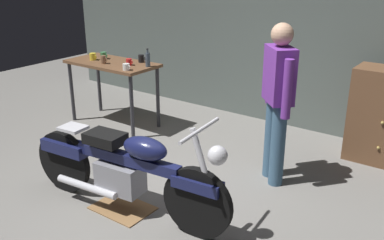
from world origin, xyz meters
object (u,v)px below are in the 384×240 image
mug_yellow_tall (93,57)px  mug_white_ceramic (126,67)px  mug_green_speckled (104,55)px  person_standing (278,97)px  mug_black_matte (141,59)px  bottle (148,59)px  mug_red_diner (129,62)px  motorcycle (125,168)px  mug_brown_stoneware (104,60)px

mug_yellow_tall → mug_white_ceramic: bearing=-11.2°
mug_green_speckled → person_standing: bearing=-5.9°
mug_black_matte → mug_green_speckled: (-0.58, -0.15, -0.00)m
mug_black_matte → bottle: (0.24, -0.14, 0.04)m
mug_red_diner → mug_white_ceramic: size_ratio=0.91×
motorcycle → mug_brown_stoneware: size_ratio=20.17×
mug_green_speckled → mug_brown_stoneware: bearing=-43.4°
mug_white_ceramic → bottle: bottle is taller
mug_black_matte → mug_white_ceramic: bearing=-71.8°
mug_green_speckled → bottle: size_ratio=0.49×
mug_brown_stoneware → mug_red_diner: 0.37m
mug_black_matte → mug_red_diner: bearing=-93.9°
mug_white_ceramic → mug_brown_stoneware: bearing=170.1°
mug_yellow_tall → mug_black_matte: bearing=24.0°
motorcycle → mug_red_diner: bearing=126.6°
person_standing → bottle: (-2.01, 0.30, 0.07)m
mug_red_diner → motorcycle: bearing=-47.9°
mug_black_matte → person_standing: bearing=-11.1°
mug_black_matte → mug_green_speckled: size_ratio=0.96×
motorcycle → person_standing: (0.82, 1.38, 0.48)m
motorcycle → mug_brown_stoneware: 2.36m
mug_red_diner → mug_black_matte: mug_black_matte is taller
motorcycle → mug_brown_stoneware: (-1.78, 1.46, 0.51)m
motorcycle → mug_green_speckled: same height
mug_yellow_tall → mug_red_diner: bearing=5.7°
person_standing → mug_white_ceramic: bearing=45.5°
mug_white_ceramic → mug_yellow_tall: bearing=168.8°
mug_brown_stoneware → bottle: bottle is taller
mug_red_diner → bottle: bearing=19.2°
person_standing → mug_black_matte: bearing=34.3°
mug_white_ceramic → bottle: 0.33m
mug_brown_stoneware → mug_yellow_tall: size_ratio=0.88×
mug_red_diner → mug_black_matte: bearing=86.1°
mug_brown_stoneware → mug_black_matte: (0.36, 0.36, -0.00)m
motorcycle → mug_green_speckled: size_ratio=18.39×
motorcycle → bottle: 2.13m
motorcycle → mug_red_diner: 2.20m
bottle → person_standing: bearing=-8.6°
mug_brown_stoneware → person_standing: bearing=-1.8°
motorcycle → person_standing: person_standing is taller
person_standing → mug_white_ceramic: size_ratio=14.15×
mug_red_diner → mug_white_ceramic: bearing=-53.7°
person_standing → mug_yellow_tall: bearing=42.4°
mug_green_speckled → bottle: bottle is taller
person_standing → mug_yellow_tall: 2.90m
mug_red_diner → bottle: (0.25, 0.09, 0.05)m
motorcycle → mug_green_speckled: 2.66m
mug_brown_stoneware → mug_white_ceramic: size_ratio=0.92×
mug_red_diner → mug_white_ceramic: mug_red_diner is taller
person_standing → mug_green_speckled: 2.84m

